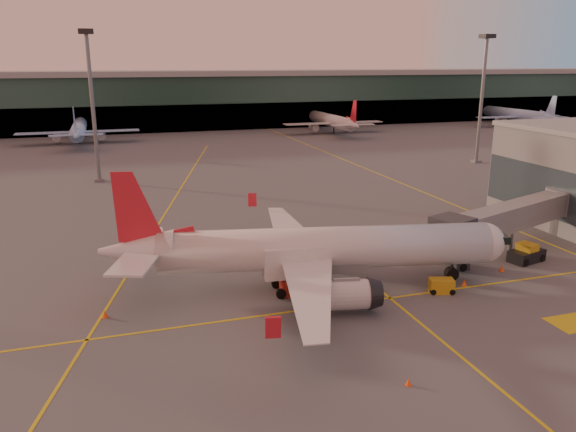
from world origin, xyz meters
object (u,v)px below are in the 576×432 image
object	(u,v)px
catering_truck	(296,266)
gpu_cart	(441,286)
main_airplane	(312,250)
pushback_tug	(527,254)

from	to	relation	value
catering_truck	gpu_cart	distance (m)	13.51
main_airplane	catering_truck	bearing A→B (deg)	-151.39
pushback_tug	catering_truck	bearing A→B (deg)	166.57
pushback_tug	gpu_cart	bearing A→B (deg)	-175.28
gpu_cart	pushback_tug	bearing A→B (deg)	36.27
main_airplane	pushback_tug	world-z (taller)	main_airplane
gpu_cart	pushback_tug	size ratio (longest dim) A/B	0.60
catering_truck	gpu_cart	world-z (taller)	catering_truck
main_airplane	gpu_cart	size ratio (longest dim) A/B	14.80
main_airplane	catering_truck	xyz separation A→B (m)	(-1.74, -0.52, -1.11)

